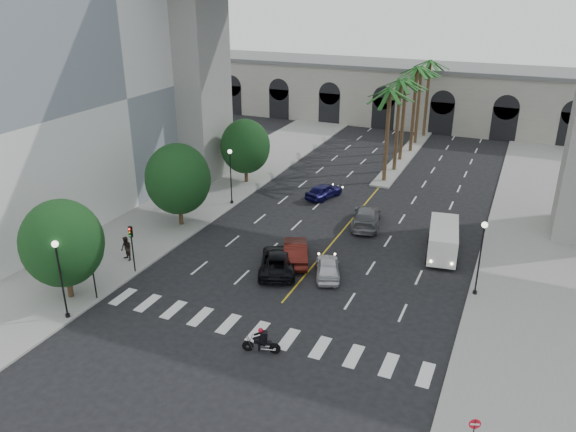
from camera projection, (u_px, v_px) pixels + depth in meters
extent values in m
plane|color=black|center=(268.00, 319.00, 34.84)|extent=(140.00, 140.00, 0.00)
cube|color=gray|center=(193.00, 202.00, 53.01)|extent=(8.00, 100.00, 0.15)
cube|color=gray|center=(535.00, 260.00, 41.95)|extent=(8.00, 100.00, 0.15)
cube|color=gray|center=(405.00, 156.00, 66.90)|extent=(2.00, 24.00, 0.20)
cube|color=white|center=(56.00, 92.00, 51.06)|extent=(16.00, 32.00, 20.00)
cube|color=#B6AFA3|center=(434.00, 98.00, 79.74)|extent=(70.00, 10.00, 8.00)
cube|color=slate|center=(437.00, 67.00, 78.10)|extent=(71.00, 10.50, 0.50)
cube|color=gray|center=(195.00, 78.00, 56.21)|extent=(5.00, 6.00, 20.80)
cylinder|color=#47331E|center=(387.00, 137.00, 56.65)|extent=(0.40, 0.40, 9.50)
cylinder|color=#47331E|center=(397.00, 127.00, 59.93)|extent=(0.40, 0.40, 9.80)
cylinder|color=#47331E|center=(403.00, 121.00, 63.52)|extent=(0.40, 0.40, 9.30)
cylinder|color=#47331E|center=(414.00, 111.00, 66.61)|extent=(0.40, 0.40, 10.10)
cylinder|color=#47331E|center=(418.00, 107.00, 70.18)|extent=(0.40, 0.40, 9.60)
cylinder|color=#47331E|center=(427.00, 100.00, 73.39)|extent=(0.40, 0.40, 9.90)
cylinder|color=#382616|center=(69.00, 283.00, 36.65)|extent=(0.36, 0.36, 2.34)
ellipsoid|color=black|center=(62.00, 243.00, 35.54)|extent=(5.20, 5.20, 5.72)
cylinder|color=#382616|center=(181.00, 212.00, 47.61)|extent=(0.36, 0.36, 2.45)
ellipsoid|color=black|center=(178.00, 179.00, 46.45)|extent=(5.44, 5.44, 5.98)
cylinder|color=#382616|center=(246.00, 172.00, 57.78)|extent=(0.36, 0.36, 2.27)
ellipsoid|color=black|center=(245.00, 146.00, 56.70)|extent=(5.04, 5.04, 5.54)
cylinder|color=black|center=(68.00, 316.00, 34.75)|extent=(0.28, 0.28, 0.36)
cylinder|color=black|center=(62.00, 282.00, 33.81)|extent=(0.11, 0.11, 5.00)
sphere|color=white|center=(55.00, 244.00, 32.82)|extent=(0.40, 0.40, 0.40)
cylinder|color=black|center=(232.00, 203.00, 52.49)|extent=(0.28, 0.28, 0.36)
cylinder|color=black|center=(231.00, 178.00, 51.55)|extent=(0.11, 0.11, 5.00)
sphere|color=white|center=(230.00, 152.00, 50.56)|extent=(0.40, 0.40, 0.40)
cylinder|color=black|center=(475.00, 293.00, 37.32)|extent=(0.28, 0.28, 0.36)
cylinder|color=black|center=(479.00, 261.00, 36.38)|extent=(0.11, 0.11, 5.00)
sphere|color=white|center=(485.00, 225.00, 35.39)|extent=(0.40, 0.40, 0.40)
cylinder|color=black|center=(94.00, 276.00, 36.22)|extent=(0.10, 0.10, 3.50)
cube|color=black|center=(90.00, 256.00, 35.64)|extent=(0.25, 0.18, 0.80)
cylinder|color=black|center=(133.00, 251.00, 39.60)|extent=(0.10, 0.10, 3.50)
cube|color=black|center=(131.00, 232.00, 39.02)|extent=(0.25, 0.18, 0.80)
cylinder|color=black|center=(248.00, 346.00, 31.70)|extent=(0.66, 0.27, 0.65)
cylinder|color=black|center=(275.00, 348.00, 31.48)|extent=(0.66, 0.27, 0.65)
cube|color=silver|center=(262.00, 346.00, 31.55)|extent=(0.50, 0.40, 0.28)
cube|color=black|center=(259.00, 341.00, 31.45)|extent=(0.64, 0.38, 0.22)
cube|color=black|center=(268.00, 343.00, 31.40)|extent=(0.54, 0.38, 0.13)
cylinder|color=black|center=(252.00, 337.00, 31.42)|extent=(0.18, 0.58, 0.03)
cube|color=black|center=(263.00, 336.00, 31.28)|extent=(0.38, 0.47, 0.56)
cube|color=black|center=(266.00, 336.00, 31.23)|extent=(0.23, 0.35, 0.41)
sphere|color=#A30A1B|center=(261.00, 330.00, 31.15)|extent=(0.28, 0.28, 0.28)
imported|color=silver|center=(328.00, 267.00, 39.60)|extent=(3.06, 4.45, 1.41)
imported|color=#46120E|center=(295.00, 251.00, 41.68)|extent=(3.58, 5.20, 1.62)
imported|color=black|center=(279.00, 261.00, 40.36)|extent=(4.28, 6.03, 1.53)
imported|color=slate|center=(367.00, 217.00, 47.77)|extent=(3.28, 5.92, 1.62)
imported|color=#120F47|center=(324.00, 191.00, 53.91)|extent=(2.93, 4.53, 1.43)
cube|color=silver|center=(443.00, 239.00, 42.36)|extent=(2.82, 5.81, 2.07)
cube|color=black|center=(443.00, 251.00, 39.92)|extent=(1.93, 0.52, 0.88)
cylinder|color=black|center=(427.00, 261.00, 41.24)|extent=(0.39, 0.76, 0.72)
cylinder|color=black|center=(455.00, 264.00, 40.76)|extent=(0.39, 0.76, 0.72)
cylinder|color=black|center=(430.00, 239.00, 44.73)|extent=(0.39, 0.76, 0.72)
cylinder|color=black|center=(455.00, 242.00, 44.24)|extent=(0.39, 0.76, 0.72)
imported|color=black|center=(67.00, 254.00, 40.88)|extent=(0.67, 0.49, 1.71)
imported|color=black|center=(126.00, 249.00, 41.48)|extent=(1.10, 0.99, 1.86)
cylinder|color=red|center=(475.00, 424.00, 23.96)|extent=(0.50, 0.22, 0.53)
cube|color=silver|center=(475.00, 424.00, 23.96)|extent=(0.39, 0.17, 0.09)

